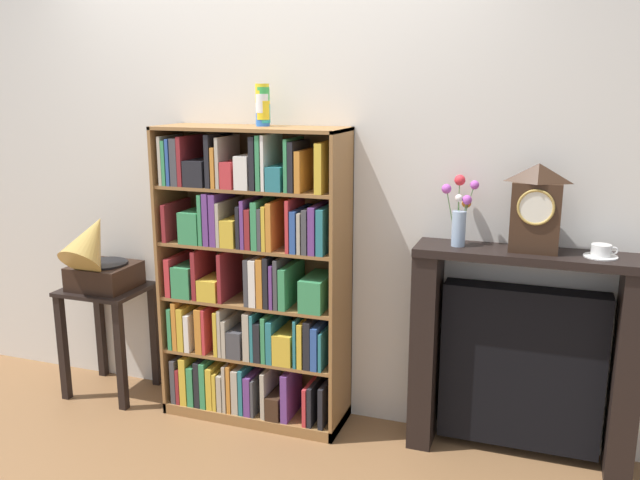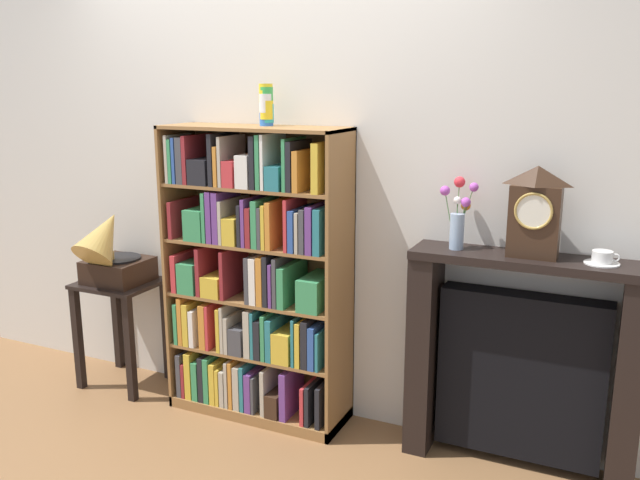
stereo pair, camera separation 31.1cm
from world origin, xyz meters
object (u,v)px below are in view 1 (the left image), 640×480
at_px(bookshelf, 250,288).
at_px(fireplace_mantel, 521,357).
at_px(gramophone, 97,257).
at_px(mantel_clock, 536,208).
at_px(cup_stack, 263,105).
at_px(teacup_with_saucer, 601,252).
at_px(flower_vase, 460,213).
at_px(side_table_left, 108,318).

relative_size(bookshelf, fireplace_mantel, 1.52).
relative_size(gramophone, mantel_clock, 1.21).
distance_m(cup_stack, teacup_with_saucer, 1.76).
bearing_deg(bookshelf, flower_vase, 3.67).
bearing_deg(teacup_with_saucer, flower_vase, 178.29).
distance_m(side_table_left, gramophone, 0.39).
height_order(cup_stack, mantel_clock, cup_stack).
height_order(fireplace_mantel, mantel_clock, mantel_clock).
distance_m(cup_stack, mantel_clock, 1.43).
relative_size(flower_vase, teacup_with_saucer, 2.25).
bearing_deg(flower_vase, teacup_with_saucer, -1.71).
xyz_separation_m(fireplace_mantel, flower_vase, (-0.33, -0.00, 0.69)).
height_order(bookshelf, fireplace_mantel, bookshelf).
bearing_deg(mantel_clock, flower_vase, 176.39).
bearing_deg(fireplace_mantel, cup_stack, -179.38).
xyz_separation_m(side_table_left, mantel_clock, (2.35, 0.07, 0.79)).
xyz_separation_m(gramophone, fireplace_mantel, (2.33, 0.14, -0.33)).
bearing_deg(cup_stack, flower_vase, 0.65).
distance_m(bookshelf, cup_stack, 0.97).
distance_m(bookshelf, side_table_left, 0.96).
relative_size(bookshelf, side_table_left, 2.44).
relative_size(fireplace_mantel, teacup_with_saucer, 7.09).
height_order(cup_stack, gramophone, cup_stack).
xyz_separation_m(side_table_left, fireplace_mantel, (2.33, 0.09, 0.05)).
bearing_deg(cup_stack, mantel_clock, -0.43).
relative_size(bookshelf, mantel_clock, 3.89).
height_order(cup_stack, side_table_left, cup_stack).
relative_size(bookshelf, flower_vase, 4.79).
xyz_separation_m(side_table_left, flower_vase, (2.00, 0.09, 0.74)).
bearing_deg(teacup_with_saucer, bookshelf, -178.32).
relative_size(mantel_clock, flower_vase, 1.23).
relative_size(gramophone, fireplace_mantel, 0.47).
xyz_separation_m(cup_stack, side_table_left, (-0.99, -0.08, -1.24)).
height_order(side_table_left, gramophone, gramophone).
height_order(fireplace_mantel, flower_vase, flower_vase).
height_order(cup_stack, flower_vase, cup_stack).
distance_m(cup_stack, gramophone, 1.31).
bearing_deg(flower_vase, gramophone, -175.95).
height_order(side_table_left, fireplace_mantel, fireplace_mantel).
xyz_separation_m(mantel_clock, teacup_with_saucer, (0.29, 0.00, -0.18)).
relative_size(side_table_left, mantel_clock, 1.59).
bearing_deg(side_table_left, fireplace_mantel, 2.20).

